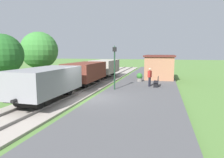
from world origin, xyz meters
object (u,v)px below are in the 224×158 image
bench_down_platform (160,71)px  lamp_post_near (115,59)px  person_waiting (150,76)px  freight_train (85,73)px  station_hut (160,66)px  potted_planter (139,77)px  bench_near_hut (157,81)px  tree_trackside_far (39,50)px  tree_trackside_mid (2,55)px

bench_down_platform → lamp_post_near: bearing=-104.4°
person_waiting → lamp_post_near: bearing=63.0°
freight_train → lamp_post_near: bearing=-26.9°
lamp_post_near → station_hut: bearing=68.6°
bench_down_platform → potted_planter: (-1.93, -8.05, 0.00)m
bench_down_platform → potted_planter: 8.28m
bench_near_hut → bench_down_platform: size_ratio=1.00×
potted_planter → tree_trackside_far: bearing=-158.7°
bench_down_platform → person_waiting: person_waiting is taller
bench_down_platform → lamp_post_near: lamp_post_near is taller
station_hut → tree_trackside_far: size_ratio=1.07×
station_hut → tree_trackside_far: tree_trackside_far is taller
bench_near_hut → tree_trackside_mid: tree_trackside_mid is taller
lamp_post_near → bench_near_hut: bearing=34.9°
person_waiting → bench_near_hut: bearing=-146.0°
bench_down_platform → tree_trackside_mid: tree_trackside_mid is taller
bench_down_platform → potted_planter: potted_planter is taller
potted_planter → tree_trackside_far: (-9.62, -3.75, 2.84)m
person_waiting → potted_planter: 3.24m
person_waiting → freight_train: bearing=29.2°
freight_train → potted_planter: freight_train is taller
station_hut → bench_down_platform: 4.48m
freight_train → station_hut: (6.80, 7.18, 0.26)m
person_waiting → lamp_post_near: 3.92m
station_hut → lamp_post_near: (-3.47, -8.87, 1.15)m
freight_train → bench_down_platform: bearing=59.8°
bench_near_hut → person_waiting: person_waiting is taller
station_hut → potted_planter: bearing=-118.5°
bench_down_platform → person_waiting: size_ratio=0.88×
station_hut → tree_trackside_far: bearing=-147.4°
freight_train → bench_down_platform: (6.74, 11.56, -0.68)m
bench_near_hut → tree_trackside_mid: 12.97m
freight_train → lamp_post_near: size_ratio=5.24×
tree_trackside_mid → freight_train: bearing=50.6°
station_hut → bench_down_platform: size_ratio=3.87×
person_waiting → potted_planter: bearing=-42.7°
freight_train → lamp_post_near: lamp_post_near is taller
person_waiting → tree_trackside_far: (-10.90, -0.81, 2.38)m
bench_near_hut → lamp_post_near: size_ratio=0.41×
tree_trackside_mid → tree_trackside_far: bearing=94.1°
potted_planter → tree_trackside_mid: (-9.25, -8.92, 2.49)m
lamp_post_near → tree_trackside_mid: 8.62m
bench_near_hut → bench_down_platform: bearing=90.0°
station_hut → bench_down_platform: station_hut is taller
bench_near_hut → potted_planter: 3.42m
potted_planter → tree_trackside_mid: 13.09m
tree_trackside_mid → potted_planter: bearing=44.0°
freight_train → person_waiting: freight_train is taller
bench_down_platform → tree_trackside_mid: (-11.18, -16.97, 2.49)m
bench_near_hut → tree_trackside_far: tree_trackside_far is taller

